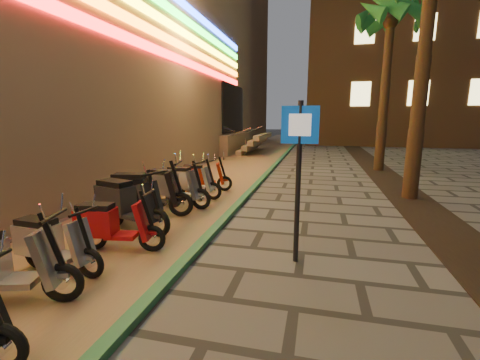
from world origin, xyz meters
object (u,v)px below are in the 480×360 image
(scooter_5, at_px, (50,243))
(scooter_10, at_px, (187,181))
(scooter_11, at_px, (201,176))
(scooter_9, at_px, (172,186))
(pedestrian_sign, at_px, (299,161))
(scooter_8, at_px, (142,192))
(scooter_7, at_px, (125,203))
(scooter_6, at_px, (110,224))

(scooter_5, distance_m, scooter_10, 4.61)
(scooter_11, bearing_deg, scooter_10, -111.73)
(scooter_9, height_order, scooter_11, scooter_9)
(pedestrian_sign, height_order, scooter_9, pedestrian_sign)
(scooter_8, height_order, scooter_9, scooter_8)
(scooter_5, bearing_deg, scooter_10, 91.55)
(pedestrian_sign, height_order, scooter_5, pedestrian_sign)
(scooter_9, xyz_separation_m, scooter_11, (0.12, 1.78, -0.06))
(scooter_5, distance_m, scooter_7, 1.89)
(scooter_6, distance_m, scooter_11, 4.59)
(pedestrian_sign, bearing_deg, scooter_5, -161.56)
(scooter_9, bearing_deg, pedestrian_sign, -29.86)
(pedestrian_sign, bearing_deg, scooter_10, 133.09)
(scooter_11, bearing_deg, pedestrian_sign, -70.20)
(scooter_8, distance_m, scooter_11, 2.75)
(scooter_6, distance_m, scooter_7, 1.07)
(scooter_10, relative_size, scooter_11, 1.07)
(scooter_5, xyz_separation_m, scooter_11, (0.28, 5.47, 0.02))
(scooter_6, height_order, scooter_8, scooter_8)
(scooter_8, bearing_deg, scooter_7, -93.62)
(scooter_7, height_order, scooter_9, scooter_7)
(scooter_11, bearing_deg, scooter_5, -109.77)
(scooter_7, relative_size, scooter_9, 1.05)
(scooter_6, relative_size, scooter_7, 0.84)
(scooter_8, bearing_deg, scooter_9, 60.99)
(scooter_6, height_order, scooter_10, scooter_10)
(pedestrian_sign, distance_m, scooter_5, 3.84)
(scooter_7, distance_m, scooter_9, 1.81)
(pedestrian_sign, xyz_separation_m, scooter_10, (-3.25, 3.41, -1.11))
(scooter_5, relative_size, scooter_8, 0.79)
(scooter_9, bearing_deg, scooter_6, -78.56)
(scooter_9, relative_size, scooter_11, 1.15)
(scooter_5, distance_m, scooter_11, 5.48)
(scooter_7, relative_size, scooter_11, 1.20)
(scooter_6, xyz_separation_m, scooter_10, (-0.16, 3.73, 0.03))
(scooter_6, relative_size, scooter_11, 1.01)
(scooter_6, relative_size, scooter_9, 0.88)
(pedestrian_sign, height_order, scooter_7, pedestrian_sign)
(scooter_8, relative_size, scooter_11, 1.23)
(scooter_8, distance_m, scooter_10, 1.88)
(scooter_7, height_order, scooter_11, scooter_7)
(scooter_6, xyz_separation_m, scooter_11, (-0.08, 4.59, 0.00))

